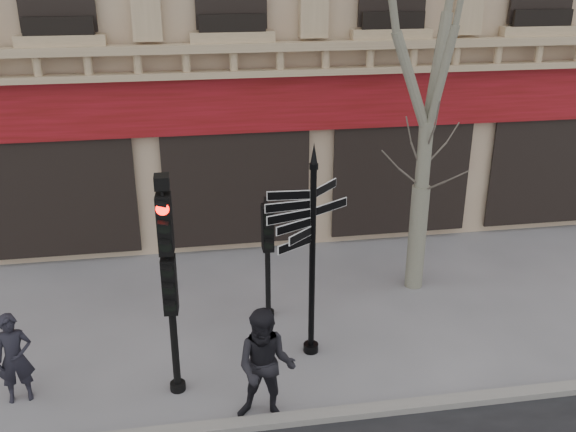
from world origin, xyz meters
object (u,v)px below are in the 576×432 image
object	(u,v)px
fingerpost	(313,217)
traffic_signal_secondary	(267,240)
pedestrian_b	(266,367)
traffic_signal_main	(168,262)
pedestrian_a	(15,358)

from	to	relation	value
fingerpost	traffic_signal_secondary	world-z (taller)	fingerpost
fingerpost	pedestrian_b	size ratio (longest dim) A/B	2.06
traffic_signal_secondary	pedestrian_b	world-z (taller)	traffic_signal_secondary
traffic_signal_main	pedestrian_a	bearing A→B (deg)	179.98
fingerpost	pedestrian_a	size ratio (longest dim) A/B	2.52
traffic_signal_secondary	fingerpost	bearing A→B (deg)	-66.91
traffic_signal_main	pedestrian_a	size ratio (longest dim) A/B	2.41
fingerpost	traffic_signal_secondary	distance (m)	1.77
traffic_signal_main	pedestrian_a	xyz separation A→B (m)	(-2.50, 0.18, -1.59)
traffic_signal_main	pedestrian_a	world-z (taller)	traffic_signal_main
traffic_signal_secondary	pedestrian_a	distance (m)	4.78
pedestrian_b	pedestrian_a	bearing A→B (deg)	-179.43
pedestrian_a	traffic_signal_main	bearing A→B (deg)	-13.79
pedestrian_a	pedestrian_b	distance (m)	4.02
traffic_signal_main	traffic_signal_secondary	distance (m)	2.83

